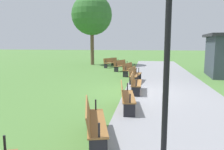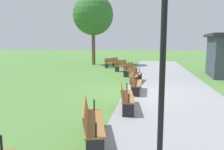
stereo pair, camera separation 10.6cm
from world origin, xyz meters
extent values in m
plane|color=#54843D|center=(0.00, 0.00, 0.00)|extent=(120.00, 120.00, 0.00)
cube|color=#939399|center=(0.00, 1.62, 0.00)|extent=(36.53, 4.42, 0.01)
cube|color=#996633|center=(-10.39, -2.84, 0.45)|extent=(1.91, 1.37, 0.04)
cube|color=#996633|center=(-10.50, -3.01, 0.69)|extent=(1.74, 1.09, 0.40)
cube|color=black|center=(-11.19, -2.37, 0.21)|extent=(0.24, 0.35, 0.43)
cylinder|color=black|center=(-11.17, -2.35, 0.61)|extent=(0.06, 0.06, 0.30)
cube|color=black|center=(-9.60, -3.31, 0.21)|extent=(0.24, 0.35, 0.43)
cylinder|color=black|center=(-9.59, -3.29, 0.61)|extent=(0.06, 0.06, 0.30)
cube|color=#996633|center=(-7.96, -1.61, 0.45)|extent=(1.97, 1.17, 0.04)
cube|color=#996633|center=(-8.04, -1.80, 0.69)|extent=(1.84, 0.86, 0.40)
cube|color=black|center=(-8.81, -1.26, 0.21)|extent=(0.20, 0.37, 0.43)
cylinder|color=black|center=(-8.80, -1.24, 0.61)|extent=(0.06, 0.06, 0.30)
cube|color=black|center=(-7.11, -1.97, 0.21)|extent=(0.20, 0.37, 0.43)
cylinder|color=black|center=(-7.11, -1.95, 0.61)|extent=(0.06, 0.06, 0.30)
cube|color=#996633|center=(-5.39, -0.72, 0.45)|extent=(2.00, 0.94, 0.04)
cube|color=#996633|center=(-5.44, -0.92, 0.69)|extent=(1.92, 0.62, 0.40)
cube|color=black|center=(-6.27, -0.48, 0.21)|extent=(0.16, 0.38, 0.43)
cylinder|color=black|center=(-6.27, -0.46, 0.61)|extent=(0.05, 0.05, 0.30)
cube|color=black|center=(-4.50, -0.96, 0.21)|extent=(0.16, 0.38, 0.43)
cylinder|color=black|center=(-4.50, -0.95, 0.61)|extent=(0.05, 0.05, 0.30)
cube|color=#996633|center=(-2.72, -0.18, 0.45)|extent=(2.00, 0.70, 0.04)
cube|color=#996633|center=(-2.74, -0.38, 0.69)|extent=(1.95, 0.36, 0.40)
cube|color=black|center=(-3.63, -0.06, 0.21)|extent=(0.11, 0.38, 0.43)
cylinder|color=black|center=(-3.63, -0.04, 0.61)|extent=(0.05, 0.05, 0.30)
cube|color=black|center=(-1.81, -0.30, 0.21)|extent=(0.11, 0.38, 0.43)
cylinder|color=black|center=(-1.80, -0.28, 0.61)|extent=(0.05, 0.05, 0.30)
cube|color=#996633|center=(0.00, 0.00, 0.45)|extent=(1.96, 0.44, 0.04)
cube|color=#996633|center=(0.00, -0.20, 0.69)|extent=(1.96, 0.10, 0.40)
cube|color=black|center=(-0.92, 0.00, 0.21)|extent=(0.06, 0.37, 0.43)
cylinder|color=black|center=(-0.92, 0.02, 0.61)|extent=(0.04, 0.04, 0.30)
cube|color=black|center=(0.92, 0.00, 0.21)|extent=(0.06, 0.37, 0.43)
cylinder|color=black|center=(0.92, 0.02, 0.61)|extent=(0.04, 0.04, 0.30)
cube|color=#996633|center=(2.72, -0.18, 0.45)|extent=(2.00, 0.70, 0.04)
cube|color=#996633|center=(2.74, -0.38, 0.69)|extent=(1.95, 0.36, 0.40)
cube|color=black|center=(1.81, -0.30, 0.21)|extent=(0.11, 0.38, 0.43)
cylinder|color=black|center=(1.80, -0.28, 0.61)|extent=(0.05, 0.05, 0.30)
cube|color=black|center=(3.63, -0.06, 0.21)|extent=(0.11, 0.38, 0.43)
cylinder|color=black|center=(3.63, -0.04, 0.61)|extent=(0.05, 0.05, 0.30)
cube|color=#996633|center=(5.39, -0.72, 0.45)|extent=(2.00, 0.94, 0.04)
cube|color=#996633|center=(5.44, -0.92, 0.69)|extent=(1.92, 0.62, 0.40)
cube|color=black|center=(4.50, -0.96, 0.21)|extent=(0.16, 0.38, 0.43)
cylinder|color=black|center=(4.50, -0.95, 0.61)|extent=(0.05, 0.05, 0.30)
cube|color=black|center=(6.27, -0.48, 0.21)|extent=(0.16, 0.38, 0.43)
cylinder|color=black|center=(6.27, -0.46, 0.61)|extent=(0.05, 0.05, 0.30)
cylinder|color=black|center=(7.11, -1.95, 0.61)|extent=(0.06, 0.06, 0.30)
cylinder|color=brown|center=(-12.67, -5.33, 1.93)|extent=(0.37, 0.37, 3.87)
sphere|color=#336B2D|center=(-12.67, -5.33, 5.25)|extent=(4.25, 4.25, 4.25)
cylinder|color=black|center=(6.67, 0.78, 1.60)|extent=(0.10, 0.10, 3.20)
cylinder|color=black|center=(-12.19, -2.98, 0.40)|extent=(0.46, 0.46, 0.80)
camera|label=1|loc=(10.37, 0.45, 2.34)|focal=35.25mm
camera|label=2|loc=(10.35, 0.55, 2.34)|focal=35.25mm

